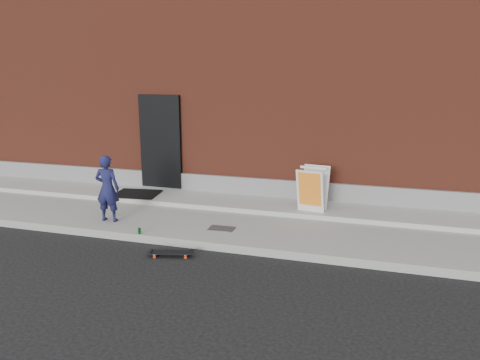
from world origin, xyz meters
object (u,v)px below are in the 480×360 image
(skateboard, at_px, (171,253))
(soda_can, at_px, (139,231))
(child, at_px, (107,188))
(pizza_sign, at_px, (313,189))

(skateboard, height_order, soda_can, soda_can)
(child, bearing_deg, soda_can, 145.96)
(child, xyz_separation_m, soda_can, (0.96, -0.52, -0.61))
(pizza_sign, bearing_deg, skateboard, -128.34)
(child, bearing_deg, pizza_sign, -163.44)
(child, height_order, pizza_sign, child)
(pizza_sign, height_order, soda_can, pizza_sign)
(soda_can, bearing_deg, pizza_sign, 35.75)
(skateboard, relative_size, pizza_sign, 0.85)
(child, xyz_separation_m, skateboard, (1.81, -1.01, -0.75))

